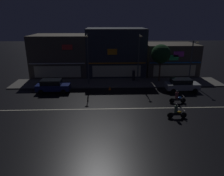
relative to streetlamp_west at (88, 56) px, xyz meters
name	(u,v)px	position (x,y,z in m)	size (l,w,h in m)	color
ground_plane	(123,109)	(4.21, -8.40, -4.28)	(140.00, 140.00, 0.00)	black
lane_divider_stripe	(123,109)	(4.21, -8.40, -4.27)	(29.20, 0.16, 0.01)	beige
sidewalk_far	(117,83)	(4.21, 0.72, -4.21)	(30.74, 4.46, 0.14)	#5B5954
storefront_left_block	(169,59)	(13.43, 6.03, -1.69)	(8.46, 6.33, 5.17)	#4C443A
storefront_center_block	(116,52)	(4.21, 6.01, -0.44)	(9.51, 6.28, 7.69)	#2D333D
storefront_right_block	(61,55)	(-5.01, 6.40, -0.95)	(9.00, 7.06, 6.66)	#4C443A
streetlamp_west	(88,56)	(0.00, 0.00, 0.00)	(0.44, 1.64, 7.00)	#47494C
streetlamp_mid	(139,55)	(7.29, 0.98, -0.05)	(0.44, 1.64, 6.90)	#47494C
streetlamp_east	(192,58)	(14.93, 0.42, -0.47)	(0.44, 1.64, 6.11)	#47494C
pedestrian_on_sidewalk	(134,75)	(6.73, 1.69, -3.33)	(0.41, 0.41, 1.76)	#232328
street_tree	(161,54)	(10.58, 1.26, -0.04)	(2.79, 2.79, 5.51)	#473323
parked_car_near_kerb	(182,85)	(12.50, -2.98, -3.41)	(4.30, 1.98, 1.67)	#9EA0A5
parked_car_trailing	(53,86)	(-4.47, -2.74, -3.41)	(4.30, 1.98, 1.67)	navy
motorcycle_lead	(177,112)	(9.21, -10.76, -3.64)	(1.90, 0.60, 1.52)	black
motorcycle_following	(177,98)	(10.54, -7.05, -3.64)	(1.90, 0.60, 1.52)	black
traffic_cone	(110,88)	(2.99, -2.22, -4.00)	(0.36, 0.36, 0.55)	orange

